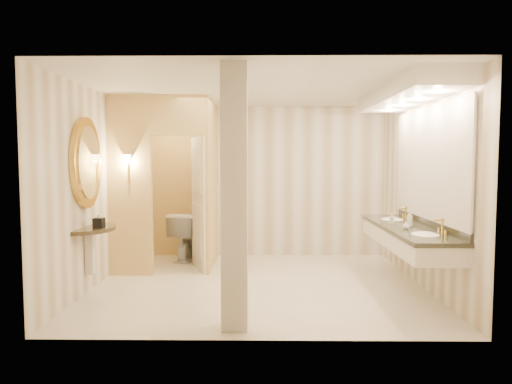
% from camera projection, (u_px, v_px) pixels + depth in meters
% --- Properties ---
extents(floor, '(4.50, 4.50, 0.00)m').
position_uv_depth(floor, '(258.00, 284.00, 6.39)').
color(floor, white).
rests_on(floor, ground).
extents(ceiling, '(4.50, 4.50, 0.00)m').
position_uv_depth(ceiling, '(258.00, 89.00, 6.20)').
color(ceiling, silver).
rests_on(ceiling, wall_back).
extents(wall_back, '(4.50, 0.02, 2.70)m').
position_uv_depth(wall_back, '(259.00, 181.00, 8.29)').
color(wall_back, silver).
rests_on(wall_back, floor).
extents(wall_front, '(4.50, 0.02, 2.70)m').
position_uv_depth(wall_front, '(257.00, 201.00, 4.30)').
color(wall_front, silver).
rests_on(wall_front, floor).
extents(wall_left, '(0.02, 4.00, 2.70)m').
position_uv_depth(wall_left, '(96.00, 188.00, 6.32)').
color(wall_left, silver).
rests_on(wall_left, floor).
extents(wall_right, '(0.02, 4.00, 2.70)m').
position_uv_depth(wall_right, '(422.00, 188.00, 6.27)').
color(wall_right, silver).
rests_on(wall_right, floor).
extents(toilet_closet, '(1.50, 1.55, 2.70)m').
position_uv_depth(toilet_closet, '(189.00, 182.00, 7.27)').
color(toilet_closet, '#F3CC7F').
rests_on(toilet_closet, floor).
extents(wall_sconce, '(0.14, 0.14, 0.42)m').
position_uv_depth(wall_sconce, '(128.00, 160.00, 6.72)').
color(wall_sconce, gold).
rests_on(wall_sconce, toilet_closet).
extents(vanity, '(0.75, 2.69, 2.09)m').
position_uv_depth(vanity, '(410.00, 168.00, 5.92)').
color(vanity, silver).
rests_on(vanity, floor).
extents(console_shelf, '(0.90, 0.90, 1.90)m').
position_uv_depth(console_shelf, '(87.00, 191.00, 5.88)').
color(console_shelf, black).
rests_on(console_shelf, floor).
extents(pillar, '(0.27, 0.27, 2.70)m').
position_uv_depth(pillar, '(235.00, 198.00, 4.62)').
color(pillar, silver).
rests_on(pillar, floor).
extents(tissue_box, '(0.13, 0.13, 0.12)m').
position_uv_depth(tissue_box, '(99.00, 223.00, 5.83)').
color(tissue_box, black).
rests_on(tissue_box, console_shelf).
extents(toilet, '(0.63, 0.90, 0.83)m').
position_uv_depth(toilet, '(188.00, 236.00, 7.94)').
color(toilet, white).
rests_on(toilet, floor).
extents(soap_bottle_a, '(0.08, 0.08, 0.13)m').
position_uv_depth(soap_bottle_a, '(392.00, 218.00, 6.23)').
color(soap_bottle_a, beige).
rests_on(soap_bottle_a, vanity).
extents(soap_bottle_b, '(0.11, 0.11, 0.11)m').
position_uv_depth(soap_bottle_b, '(406.00, 225.00, 5.67)').
color(soap_bottle_b, silver).
rests_on(soap_bottle_b, vanity).
extents(soap_bottle_c, '(0.08, 0.08, 0.21)m').
position_uv_depth(soap_bottle_c, '(409.00, 219.00, 5.87)').
color(soap_bottle_c, '#C6B28C').
rests_on(soap_bottle_c, vanity).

